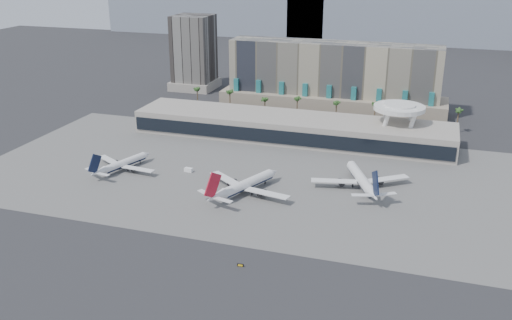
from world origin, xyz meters
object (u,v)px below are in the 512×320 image
(service_vehicle_b, at_px, (236,191))
(service_vehicle_a, at_px, (189,170))
(airliner_centre, at_px, (245,185))
(airliner_right, at_px, (361,179))
(airliner_left, at_px, (122,164))
(taxiway_sign, at_px, (240,265))

(service_vehicle_b, bearing_deg, service_vehicle_a, 127.98)
(airliner_centre, distance_m, service_vehicle_a, 35.88)
(airliner_right, xyz_separation_m, service_vehicle_a, (-78.05, -5.94, -2.95))
(airliner_left, height_order, service_vehicle_b, airliner_left)
(airliner_left, xyz_separation_m, taxiway_sign, (79.70, -63.28, -2.71))
(taxiway_sign, bearing_deg, airliner_centre, 103.10)
(service_vehicle_b, bearing_deg, taxiway_sign, -92.07)
(service_vehicle_a, xyz_separation_m, taxiway_sign, (49.79, -70.65, -0.45))
(taxiway_sign, bearing_deg, service_vehicle_b, 106.85)
(service_vehicle_a, relative_size, taxiway_sign, 1.77)
(airliner_left, relative_size, service_vehicle_a, 9.23)
(service_vehicle_a, bearing_deg, airliner_centre, -18.93)
(service_vehicle_a, bearing_deg, service_vehicle_b, -22.73)
(airliner_left, relative_size, airliner_right, 0.85)
(airliner_left, distance_m, taxiway_sign, 101.81)
(airliner_centre, relative_size, airliner_right, 0.99)
(airliner_centre, relative_size, service_vehicle_b, 10.69)
(airliner_left, distance_m, airliner_centre, 62.80)
(airliner_right, bearing_deg, service_vehicle_b, 179.92)
(airliner_centre, height_order, service_vehicle_a, airliner_centre)
(airliner_left, bearing_deg, airliner_centre, 10.98)
(airliner_centre, height_order, airliner_right, airliner_right)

